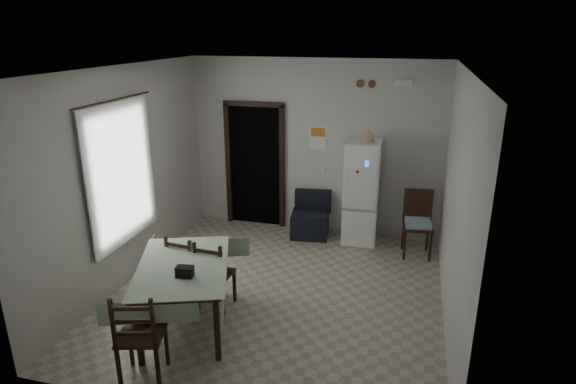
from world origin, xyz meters
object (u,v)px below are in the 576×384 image
Objects in this scene: navy_seat at (310,215)px; dining_chair_far_right at (215,273)px; corner_chair at (418,225)px; dining_chair_far_left at (188,267)px; fridge at (361,193)px; dining_table at (185,296)px; dining_chair_near_head at (141,334)px.

dining_chair_far_right is at bearing -112.75° from navy_seat.
dining_chair_far_left is (-2.81, -2.07, -0.04)m from corner_chair.
navy_seat is (-0.83, 0.00, -0.47)m from fridge.
dining_table reaches higher than navy_seat.
dining_chair_far_left reaches higher than navy_seat.
dining_chair_near_head reaches higher than navy_seat.
dining_table is 0.60m from dining_chair_far_left.
fridge is at bearing -129.11° from dining_chair_near_head.
dining_chair_far_left is 1.49m from dining_chair_near_head.
dining_chair_near_head is (-0.85, -3.84, 0.13)m from navy_seat.
dining_chair_far_left is (-1.07, -2.37, 0.09)m from navy_seat.
navy_seat is 0.80× the size of dining_chair_far_right.
dining_chair_far_right is at bearing -144.71° from corner_chair.
dining_chair_far_right reaches higher than navy_seat.
dining_chair_near_head is at bearing -132.40° from corner_chair.
dining_chair_far_left is 0.41m from dining_chair_far_right.
dining_chair_far_right is (-1.50, -2.43, -0.38)m from fridge.
dining_chair_near_head reaches higher than dining_table.
corner_chair is 0.66× the size of dining_table.
dining_chair_far_right is at bearing 178.31° from dining_chair_far_left.
fridge is 3.40m from dining_table.
corner_chair is 3.68m from dining_table.
dining_table is 0.53m from dining_chair_far_right.
dining_table is 1.65× the size of dining_chair_far_right.
fridge reaches higher than corner_chair.
navy_seat is 3.94m from dining_chair_near_head.
dining_chair_near_head is at bearing 86.53° from dining_chair_far_right.
dining_chair_far_right is 0.92× the size of dining_chair_near_head.
dining_chair_far_left is at bearing -149.84° from corner_chair.
dining_table is 0.92m from dining_chair_near_head.
dining_chair_far_left is (-0.23, 0.55, 0.07)m from dining_table.
dining_chair_far_right is at bearing -123.63° from fridge.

